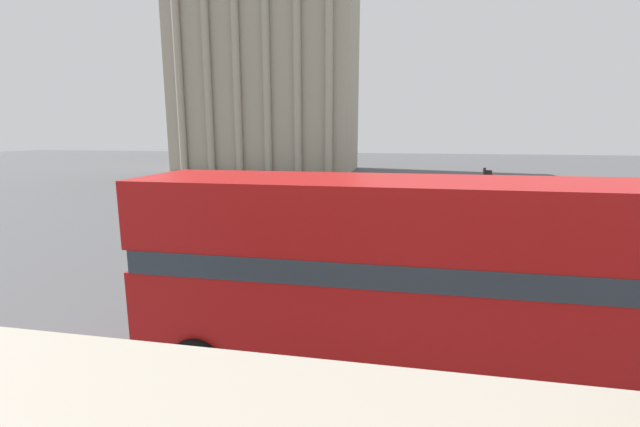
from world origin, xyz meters
TOP-DOWN VIEW (x-y plane):
  - double_decker_bus at (-0.08, 5.97)m, footprint 10.95×2.73m
  - plaza_building_left at (-18.20, 52.88)m, footprint 23.69×11.20m
  - traffic_light_near at (-2.15, 9.05)m, footprint 0.42×0.24m
  - traffic_light_mid at (3.00, 16.38)m, footprint 0.42×0.24m
  - pedestrian_red at (-1.59, 13.60)m, footprint 0.32×0.32m
  - pedestrian_olive at (10.68, 20.23)m, footprint 0.32×0.32m
  - pedestrian_white at (-6.59, 15.82)m, footprint 0.32×0.32m

SIDE VIEW (x-z plane):
  - pedestrian_red at x=-1.59m, z-range 0.12..1.76m
  - pedestrian_olive at x=10.68m, z-range 0.12..1.77m
  - pedestrian_white at x=-6.59m, z-range 0.13..1.86m
  - traffic_light_near at x=-2.15m, z-range 0.53..3.84m
  - double_decker_bus at x=-0.08m, z-range 0.25..4.32m
  - traffic_light_mid at x=3.00m, z-range 0.55..4.04m
  - plaza_building_left at x=-18.20m, z-range -0.02..26.43m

